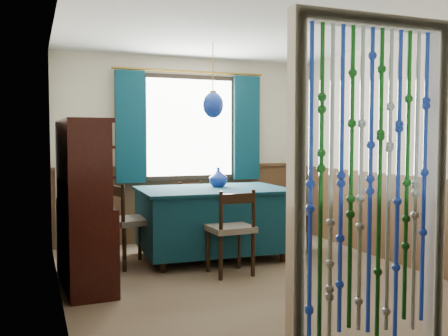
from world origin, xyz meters
name	(u,v)px	position (x,y,z in m)	size (l,w,h in m)	color
floor	(247,277)	(0.00, 0.00, 0.00)	(4.00, 4.00, 0.00)	brown
ceiling	(248,27)	(0.00, 0.00, 2.50)	(4.00, 4.00, 0.00)	silver
wall_back	(189,150)	(0.00, 2.00, 1.25)	(3.60, 3.60, 0.00)	beige
wall_front	(377,163)	(0.00, -2.00, 1.25)	(3.60, 3.60, 0.00)	beige
wall_left	(59,156)	(-1.80, 0.00, 1.25)	(4.00, 4.00, 0.00)	beige
wall_right	(393,152)	(1.80, 0.00, 1.25)	(4.00, 4.00, 0.00)	beige
wainscot_back	(189,204)	(0.00, 1.99, 0.50)	(3.60, 3.60, 0.00)	#4B311C
wainscot_front	(373,280)	(0.00, -1.99, 0.50)	(3.60, 3.60, 0.00)	#4B311C
wainscot_left	(62,241)	(-1.79, 0.00, 0.50)	(4.00, 4.00, 0.00)	#4B311C
wainscot_right	(391,218)	(1.79, 0.00, 0.50)	(4.00, 4.00, 0.00)	#4B311C
window	(190,128)	(0.00, 1.95, 1.55)	(1.32, 0.12, 1.42)	black
doorway	(370,193)	(0.00, -1.94, 1.05)	(1.16, 0.12, 2.18)	silver
dining_table	(213,218)	(-0.05, 0.88, 0.47)	(1.74, 1.23, 0.82)	#0B2E3A
chair_near	(231,229)	(-0.12, 0.13, 0.47)	(0.46, 0.44, 0.89)	black
chair_far	(196,212)	(-0.02, 1.62, 0.44)	(0.50, 0.49, 0.83)	black
chair_left	(130,222)	(-1.03, 0.86, 0.49)	(0.53, 0.55, 0.92)	black
chair_right	(290,212)	(0.96, 0.87, 0.49)	(0.50, 0.51, 0.92)	black
sideboard	(84,227)	(-1.57, 0.31, 0.56)	(0.47, 1.22, 1.58)	black
pendant_lamp	(213,105)	(-0.05, 0.88, 1.79)	(0.24, 0.24, 0.86)	olive
vase_table	(218,178)	(0.07, 1.01, 0.93)	(0.20, 0.20, 0.21)	navy
bowl_shelf	(92,171)	(-1.51, 0.04, 1.10)	(0.21, 0.21, 0.05)	beige
vase_sideboard	(87,191)	(-1.51, 0.57, 0.88)	(0.17, 0.17, 0.18)	beige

